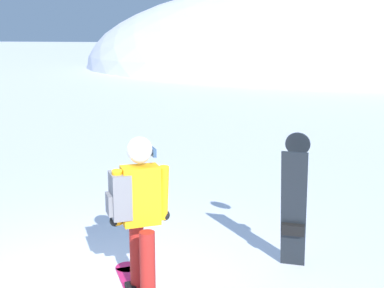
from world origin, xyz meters
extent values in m
ellipsoid|color=white|center=(2.27, 40.47, 0.00)|extent=(41.55, 37.40, 14.05)
cylinder|color=#D11E5B|center=(0.08, 0.74, 0.01)|extent=(0.28, 0.28, 0.02)
cube|color=black|center=(0.38, 0.30, 0.05)|extent=(0.29, 0.26, 0.06)
cylinder|color=maroon|center=(0.38, 0.30, 0.43)|extent=(0.15, 0.15, 0.82)
cylinder|color=maroon|center=(0.65, -0.10, 0.43)|extent=(0.15, 0.15, 0.82)
cube|color=#F4A314|center=(0.51, 0.10, 1.13)|extent=(0.42, 0.38, 0.58)
cylinder|color=#F4A314|center=(0.32, -0.03, 1.13)|extent=(0.18, 0.20, 0.57)
cylinder|color=#F4A314|center=(0.70, 0.22, 1.13)|extent=(0.18, 0.20, 0.57)
sphere|color=black|center=(0.28, -0.01, 0.88)|extent=(0.11, 0.11, 0.11)
sphere|color=black|center=(0.70, 0.27, 0.88)|extent=(0.11, 0.11, 0.11)
cube|color=slate|center=(0.35, -0.02, 1.15)|extent=(0.31, 0.33, 0.44)
cube|color=slate|center=(0.26, -0.07, 1.07)|extent=(0.16, 0.20, 0.20)
sphere|color=beige|center=(0.51, 0.10, 1.56)|extent=(0.21, 0.21, 0.21)
sphere|color=silver|center=(0.51, 0.10, 1.59)|extent=(0.25, 0.25, 0.25)
cube|color=navy|center=(0.62, 0.17, 1.56)|extent=(0.12, 0.16, 0.08)
cube|color=black|center=(1.92, 1.16, 0.73)|extent=(0.28, 0.45, 1.47)
cylinder|color=black|center=(1.92, 1.37, 1.46)|extent=(0.28, 0.10, 0.28)
cube|color=black|center=(1.92, 1.19, 0.95)|extent=(0.25, 0.11, 0.15)
cube|color=black|center=(1.92, 1.19, 0.51)|extent=(0.25, 0.11, 0.15)
camera|label=1|loc=(2.26, -4.35, 2.67)|focal=47.74mm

